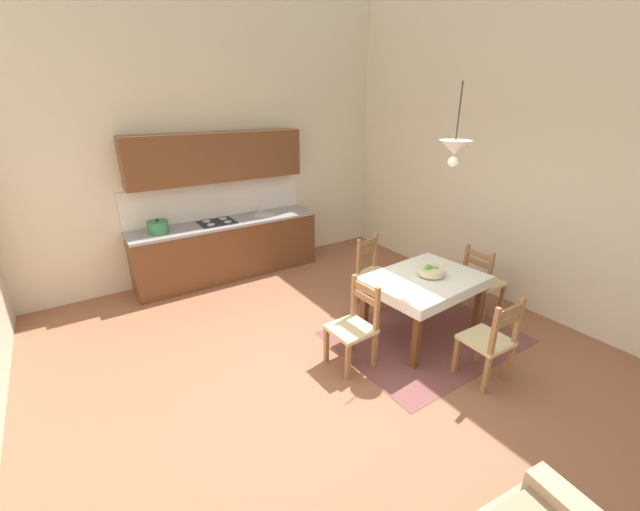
# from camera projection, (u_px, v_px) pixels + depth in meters

# --- Properties ---
(ground_plane) EXTENTS (6.37, 6.75, 0.10)m
(ground_plane) POSITION_uv_depth(u_px,v_px,m) (331.00, 366.00, 4.30)
(ground_plane) COLOR #935B42
(wall_back) EXTENTS (6.37, 0.12, 4.21)m
(wall_back) POSITION_uv_depth(u_px,v_px,m) (213.00, 138.00, 5.93)
(wall_back) COLOR beige
(wall_back) RESTS_ON ground_plane
(wall_right) EXTENTS (0.12, 6.75, 4.21)m
(wall_right) POSITION_uv_depth(u_px,v_px,m) (524.00, 145.00, 5.00)
(wall_right) COLOR beige
(wall_right) RESTS_ON ground_plane
(area_rug) EXTENTS (2.10, 1.60, 0.01)m
(area_rug) POSITION_uv_depth(u_px,v_px,m) (425.00, 337.00, 4.73)
(area_rug) COLOR brown
(area_rug) RESTS_ON ground_plane
(kitchen_cabinetry) EXTENTS (2.87, 0.63, 2.20)m
(kitchen_cabinetry) POSITION_uv_depth(u_px,v_px,m) (225.00, 223.00, 6.11)
(kitchen_cabinetry) COLOR brown
(kitchen_cabinetry) RESTS_ON ground_plane
(dining_table) EXTENTS (1.36, 1.05, 0.75)m
(dining_table) POSITION_uv_depth(u_px,v_px,m) (424.00, 287.00, 4.58)
(dining_table) COLOR brown
(dining_table) RESTS_ON ground_plane
(dining_chair_camera_side) EXTENTS (0.43, 0.43, 0.93)m
(dining_chair_camera_side) POSITION_uv_depth(u_px,v_px,m) (490.00, 341.00, 3.88)
(dining_chair_camera_side) COLOR #D1BC89
(dining_chair_camera_side) RESTS_ON ground_plane
(dining_chair_kitchen_side) EXTENTS (0.50, 0.50, 0.93)m
(dining_chair_kitchen_side) POSITION_uv_depth(u_px,v_px,m) (374.00, 273.00, 5.40)
(dining_chair_kitchen_side) COLOR #D1BC89
(dining_chair_kitchen_side) RESTS_ON ground_plane
(dining_chair_tv_side) EXTENTS (0.44, 0.44, 0.93)m
(dining_chair_tv_side) POSITION_uv_depth(u_px,v_px,m) (354.00, 327.00, 4.12)
(dining_chair_tv_side) COLOR #D1BC89
(dining_chair_tv_side) RESTS_ON ground_plane
(dining_chair_window_side) EXTENTS (0.43, 0.43, 0.93)m
(dining_chair_window_side) POSITION_uv_depth(u_px,v_px,m) (482.00, 282.00, 5.13)
(dining_chair_window_side) COLOR #D1BC89
(dining_chair_window_side) RESTS_ON ground_plane
(fruit_bowl) EXTENTS (0.30, 0.30, 0.12)m
(fruit_bowl) POSITION_uv_depth(u_px,v_px,m) (431.00, 271.00, 4.54)
(fruit_bowl) COLOR beige
(fruit_bowl) RESTS_ON dining_table
(pendant_lamp) EXTENTS (0.32, 0.32, 0.81)m
(pendant_lamp) POSITION_uv_depth(u_px,v_px,m) (455.00, 149.00, 3.95)
(pendant_lamp) COLOR black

